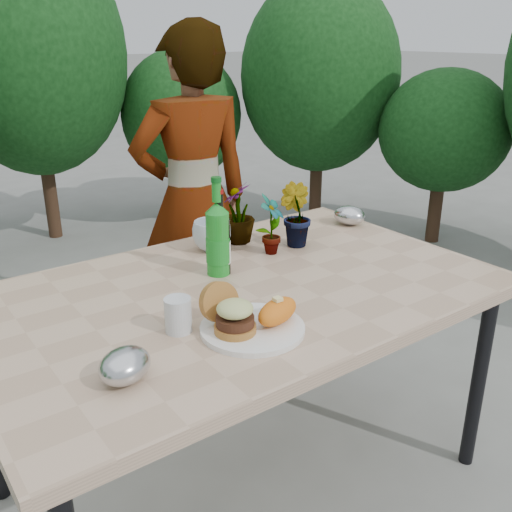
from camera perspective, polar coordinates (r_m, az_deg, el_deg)
ground at (r=2.20m, az=-1.32°, el=-21.20°), size 80.00×80.00×0.00m
patio_table at (r=1.80m, az=-1.50°, el=-4.80°), size 1.60×1.00×0.75m
shrub_hedge at (r=3.11m, az=-14.37°, el=14.88°), size 7.00×5.09×2.21m
dinner_plate at (r=1.52m, az=-0.36°, el=-7.25°), size 0.28×0.28×0.01m
burger_stack at (r=1.49m, az=-2.53°, el=-5.76°), size 0.11×0.16×0.11m
sweet_potato at (r=1.53m, az=2.15°, el=-5.55°), size 0.17×0.12×0.06m
grilled_veg at (r=1.59m, az=-1.82°, el=-5.14°), size 0.08×0.05×0.03m
wine_bottle at (r=1.85m, az=-3.60°, el=1.29°), size 0.07×0.07×0.28m
sparkling_water at (r=1.84m, az=-3.85°, el=1.64°), size 0.08×0.08×0.32m
plastic_cup at (r=1.52m, az=-7.80°, el=-5.86°), size 0.07×0.07×0.09m
seedling_left at (r=2.01m, az=1.54°, el=3.15°), size 0.14×0.12×0.22m
seedling_mid at (r=2.10m, az=3.90°, el=4.11°), size 0.12×0.14×0.23m
seedling_right at (r=2.13m, az=-1.82°, el=4.32°), size 0.18×0.18×0.23m
blue_bowl at (r=2.07m, az=-4.44°, el=2.05°), size 0.18×0.18×0.11m
foil_packet_left at (r=1.34m, az=-12.99°, el=-10.62°), size 0.17×0.16×0.08m
foil_packet_right at (r=2.38m, az=9.32°, el=4.04°), size 0.15×0.16×0.08m
person at (r=2.63m, az=-6.29°, el=5.55°), size 0.62×0.46×1.55m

